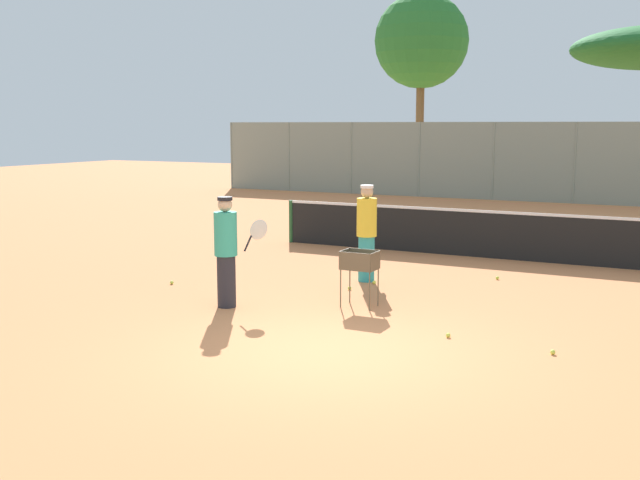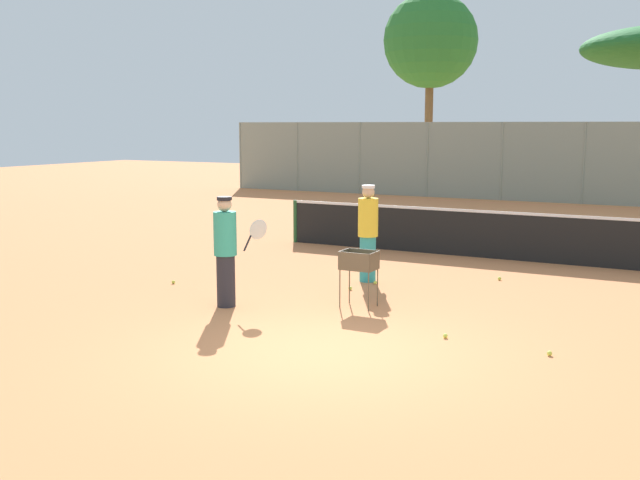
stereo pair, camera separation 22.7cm
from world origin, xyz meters
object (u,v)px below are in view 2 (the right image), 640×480
object	(u,v)px
ball_cart	(358,265)
tennis_net	(488,233)
player_red_cap	(226,250)
player_white_outfit	(368,232)

from	to	relation	value
ball_cart	tennis_net	bearing A→B (deg)	83.31
player_red_cap	ball_cart	size ratio (longest dim) A/B	1.95
player_red_cap	player_white_outfit	bearing A→B (deg)	21.72
tennis_net	player_red_cap	bearing A→B (deg)	-111.65
tennis_net	player_red_cap	xyz separation A→B (m)	(-2.55, -6.42, 0.38)
player_white_outfit	ball_cart	world-z (taller)	player_white_outfit
tennis_net	player_red_cap	distance (m)	6.92
player_white_outfit	ball_cart	distance (m)	2.06
tennis_net	ball_cart	bearing A→B (deg)	-96.69
tennis_net	ball_cart	distance (m)	5.47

